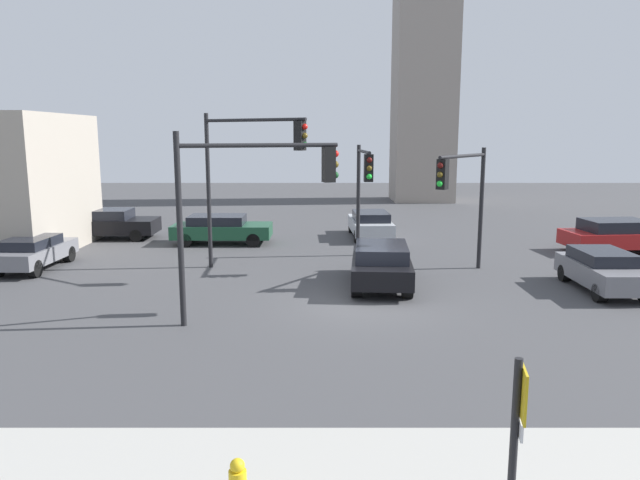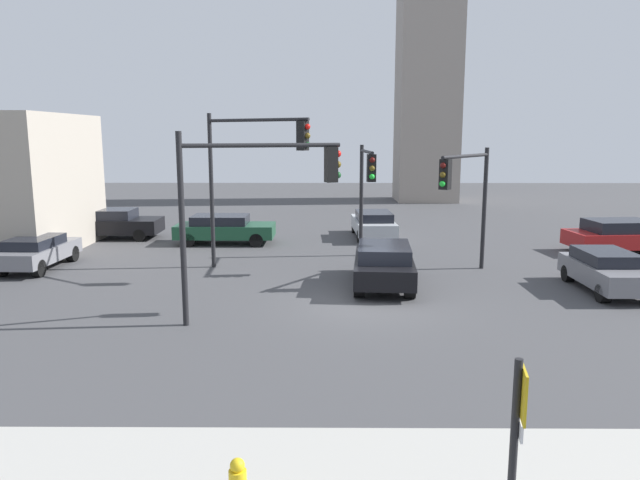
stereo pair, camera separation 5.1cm
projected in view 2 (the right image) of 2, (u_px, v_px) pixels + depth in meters
name	position (u px, v px, depth m)	size (l,w,h in m)	color
ground_plane	(367.00, 304.00, 18.29)	(92.15, 92.15, 0.00)	#424244
direction_sign	(516.00, 435.00, 7.08)	(0.18, 0.59, 2.41)	black
traffic_light_0	(259.00, 187.00, 16.25)	(4.33, 1.65, 5.23)	black
traffic_light_1	(366.00, 180.00, 23.28)	(0.40, 3.66, 4.71)	black
traffic_light_2	(466.00, 186.00, 21.02)	(2.43, 3.27, 4.65)	black
traffic_light_3	(252.00, 159.00, 21.56)	(3.95, 2.49, 5.93)	black
car_0	(37.00, 251.00, 22.92)	(1.86, 4.05, 1.27)	slate
car_1	(622.00, 236.00, 26.05)	(4.93, 2.54, 1.45)	maroon
car_2	(111.00, 223.00, 29.63)	(4.77, 2.05, 1.47)	black
car_3	(224.00, 228.00, 28.22)	(4.64, 2.01, 1.36)	#19472D
car_4	(373.00, 224.00, 29.86)	(2.05, 4.45, 1.33)	#ADB2B7
car_5	(384.00, 263.00, 20.32)	(2.30, 4.72, 1.47)	black
car_6	(607.00, 270.00, 19.65)	(1.75, 3.94, 1.34)	slate
skyline_tower	(429.00, 43.00, 44.83)	(4.54, 4.54, 23.91)	gray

